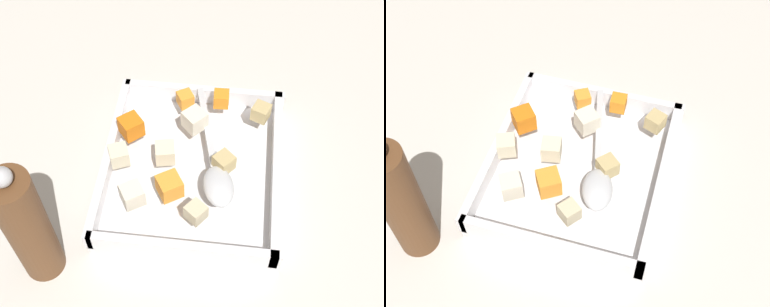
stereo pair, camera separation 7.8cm
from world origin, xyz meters
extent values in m
plane|color=beige|center=(0.00, 0.00, 0.00)|extent=(4.00, 4.00, 0.00)
cube|color=silver|center=(0.02, 0.00, 0.01)|extent=(0.30, 0.27, 0.01)
cube|color=silver|center=(0.02, -0.12, 0.03)|extent=(0.30, 0.01, 0.03)
cube|color=silver|center=(0.02, 0.13, 0.03)|extent=(0.30, 0.01, 0.03)
cube|color=silver|center=(-0.13, 0.00, 0.03)|extent=(0.01, 0.27, 0.03)
cube|color=silver|center=(0.16, 0.00, 0.03)|extent=(0.01, 0.27, 0.03)
cube|color=orange|center=(0.13, -0.03, 0.06)|extent=(0.02, 0.02, 0.02)
cube|color=orange|center=(-0.05, 0.03, 0.06)|extent=(0.04, 0.04, 0.03)
cube|color=orange|center=(0.12, 0.03, 0.06)|extent=(0.03, 0.03, 0.02)
cube|color=orange|center=(0.05, 0.10, 0.06)|extent=(0.04, 0.04, 0.03)
cube|color=beige|center=(0.01, 0.04, 0.06)|extent=(0.03, 0.03, 0.03)
cube|color=tan|center=(0.11, -0.09, 0.06)|extent=(0.03, 0.03, 0.03)
cube|color=tan|center=(0.01, -0.04, 0.06)|extent=(0.04, 0.04, 0.03)
cube|color=beige|center=(0.00, 0.11, 0.06)|extent=(0.04, 0.04, 0.03)
cube|color=beige|center=(-0.08, -0.01, 0.06)|extent=(0.03, 0.03, 0.02)
cube|color=silver|center=(-0.07, 0.08, 0.06)|extent=(0.04, 0.04, 0.03)
cube|color=silver|center=(0.08, 0.01, 0.06)|extent=(0.04, 0.04, 0.03)
ellipsoid|color=silver|center=(-0.04, -0.04, 0.06)|extent=(0.08, 0.06, 0.02)
cube|color=silver|center=(0.08, -0.01, 0.05)|extent=(0.16, 0.05, 0.01)
cylinder|color=brown|center=(-0.15, 0.19, 0.10)|extent=(0.06, 0.06, 0.20)
sphere|color=#B7B7BC|center=(-0.15, 0.19, 0.21)|extent=(0.02, 0.02, 0.02)
camera|label=1|loc=(-0.44, -0.05, 0.68)|focal=49.31mm
camera|label=2|loc=(-0.43, -0.12, 0.68)|focal=49.31mm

